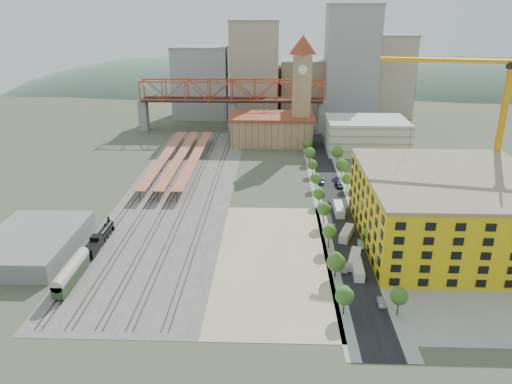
{
  "coord_description": "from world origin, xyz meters",
  "views": [
    {
      "loc": [
        -4.46,
        -142.93,
        59.64
      ],
      "look_at": [
        -9.05,
        -10.36,
        10.0
      ],
      "focal_mm": 35.0,
      "sensor_mm": 36.0,
      "label": 1
    }
  ],
  "objects_px": {
    "tower_crane": "(493,105)",
    "coach": "(71,272)",
    "site_trailer_a": "(358,269)",
    "construction_building": "(448,209)",
    "site_trailer_c": "(346,234)",
    "car_0": "(343,266)",
    "site_trailer_b": "(354,259)",
    "locomotive": "(100,238)",
    "site_trailer_d": "(339,209)",
    "clock_tower": "(302,81)"
  },
  "relations": [
    {
      "from": "locomotive",
      "to": "site_trailer_b",
      "type": "relative_size",
      "value": 2.15
    },
    {
      "from": "coach",
      "to": "site_trailer_c",
      "type": "height_order",
      "value": "coach"
    },
    {
      "from": "site_trailer_a",
      "to": "site_trailer_c",
      "type": "bearing_deg",
      "value": 92.45
    },
    {
      "from": "locomotive",
      "to": "site_trailer_b",
      "type": "xyz_separation_m",
      "value": [
        66.0,
        -8.54,
        -0.58
      ]
    },
    {
      "from": "clock_tower",
      "to": "site_trailer_c",
      "type": "xyz_separation_m",
      "value": [
        8.0,
        -98.52,
        -27.46
      ]
    },
    {
      "from": "construction_building",
      "to": "site_trailer_a",
      "type": "bearing_deg",
      "value": -145.0
    },
    {
      "from": "locomotive",
      "to": "site_trailer_d",
      "type": "relative_size",
      "value": 2.03
    },
    {
      "from": "clock_tower",
      "to": "site_trailer_a",
      "type": "distance_m",
      "value": 121.62
    },
    {
      "from": "clock_tower",
      "to": "car_0",
      "type": "xyz_separation_m",
      "value": [
        5.0,
        -115.64,
        -28.0
      ]
    },
    {
      "from": "site_trailer_c",
      "to": "coach",
      "type": "bearing_deg",
      "value": -138.71
    },
    {
      "from": "site_trailer_b",
      "to": "site_trailer_c",
      "type": "distance_m",
      "value": 14.65
    },
    {
      "from": "coach",
      "to": "site_trailer_c",
      "type": "bearing_deg",
      "value": 21.61
    },
    {
      "from": "construction_building",
      "to": "tower_crane",
      "type": "xyz_separation_m",
      "value": [
        17.62,
        24.52,
        22.94
      ]
    },
    {
      "from": "locomotive",
      "to": "site_trailer_a",
      "type": "xyz_separation_m",
      "value": [
        66.0,
        -13.58,
        -0.63
      ]
    },
    {
      "from": "tower_crane",
      "to": "site_trailer_d",
      "type": "xyz_separation_m",
      "value": [
        -43.62,
        -5.82,
        -31.03
      ]
    },
    {
      "from": "construction_building",
      "to": "site_trailer_d",
      "type": "height_order",
      "value": "construction_building"
    },
    {
      "from": "car_0",
      "to": "site_trailer_d",
      "type": "bearing_deg",
      "value": 80.46
    },
    {
      "from": "site_trailer_a",
      "to": "construction_building",
      "type": "bearing_deg",
      "value": 37.45
    },
    {
      "from": "site_trailer_c",
      "to": "construction_building",
      "type": "bearing_deg",
      "value": 16.43
    },
    {
      "from": "tower_crane",
      "to": "site_trailer_d",
      "type": "relative_size",
      "value": 5.41
    },
    {
      "from": "coach",
      "to": "tower_crane",
      "type": "height_order",
      "value": "tower_crane"
    },
    {
      "from": "tower_crane",
      "to": "coach",
      "type": "bearing_deg",
      "value": -155.83
    },
    {
      "from": "coach",
      "to": "site_trailer_a",
      "type": "distance_m",
      "value": 66.33
    },
    {
      "from": "site_trailer_d",
      "to": "locomotive",
      "type": "bearing_deg",
      "value": -160.43
    },
    {
      "from": "locomotive",
      "to": "site_trailer_b",
      "type": "distance_m",
      "value": 66.55
    },
    {
      "from": "construction_building",
      "to": "car_0",
      "type": "bearing_deg",
      "value": -151.65
    },
    {
      "from": "tower_crane",
      "to": "site_trailer_b",
      "type": "relative_size",
      "value": 5.73
    },
    {
      "from": "site_trailer_c",
      "to": "car_0",
      "type": "relative_size",
      "value": 2.19
    },
    {
      "from": "site_trailer_c",
      "to": "site_trailer_d",
      "type": "distance_m",
      "value": 17.22
    },
    {
      "from": "locomotive",
      "to": "tower_crane",
      "type": "distance_m",
      "value": 117.46
    },
    {
      "from": "construction_building",
      "to": "car_0",
      "type": "relative_size",
      "value": 12.33
    },
    {
      "from": "tower_crane",
      "to": "car_0",
      "type": "height_order",
      "value": "tower_crane"
    },
    {
      "from": "locomotive",
      "to": "site_trailer_a",
      "type": "distance_m",
      "value": 67.38
    },
    {
      "from": "site_trailer_c",
      "to": "site_trailer_d",
      "type": "relative_size",
      "value": 0.93
    },
    {
      "from": "locomotive",
      "to": "car_0",
      "type": "relative_size",
      "value": 4.79
    },
    {
      "from": "coach",
      "to": "locomotive",
      "type": "bearing_deg",
      "value": 90.0
    },
    {
      "from": "locomotive",
      "to": "car_0",
      "type": "height_order",
      "value": "locomotive"
    },
    {
      "from": "coach",
      "to": "car_0",
      "type": "bearing_deg",
      "value": 8.15
    },
    {
      "from": "clock_tower",
      "to": "site_trailer_b",
      "type": "bearing_deg",
      "value": -85.96
    },
    {
      "from": "coach",
      "to": "site_trailer_d",
      "type": "xyz_separation_m",
      "value": [
        66.0,
        43.37,
        -1.41
      ]
    },
    {
      "from": "construction_building",
      "to": "locomotive",
      "type": "xyz_separation_m",
      "value": [
        -92.0,
        -4.63,
        -7.58
      ]
    },
    {
      "from": "tower_crane",
      "to": "site_trailer_a",
      "type": "relative_size",
      "value": 5.97
    },
    {
      "from": "construction_building",
      "to": "site_trailer_b",
      "type": "relative_size",
      "value": 5.53
    },
    {
      "from": "construction_building",
      "to": "site_trailer_c",
      "type": "height_order",
      "value": "construction_building"
    },
    {
      "from": "locomotive",
      "to": "coach",
      "type": "xyz_separation_m",
      "value": [
        0.0,
        -20.04,
        0.9
      ]
    },
    {
      "from": "clock_tower",
      "to": "site_trailer_a",
      "type": "xyz_separation_m",
      "value": [
        8.0,
        -118.2,
        -27.5
      ]
    },
    {
      "from": "construction_building",
      "to": "site_trailer_b",
      "type": "xyz_separation_m",
      "value": [
        -26.0,
        -13.17,
        -8.16
      ]
    },
    {
      "from": "site_trailer_a",
      "to": "car_0",
      "type": "bearing_deg",
      "value": 142.0
    },
    {
      "from": "site_trailer_c",
      "to": "car_0",
      "type": "bearing_deg",
      "value": -80.26
    },
    {
      "from": "clock_tower",
      "to": "car_0",
      "type": "distance_m",
      "value": 119.09
    }
  ]
}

